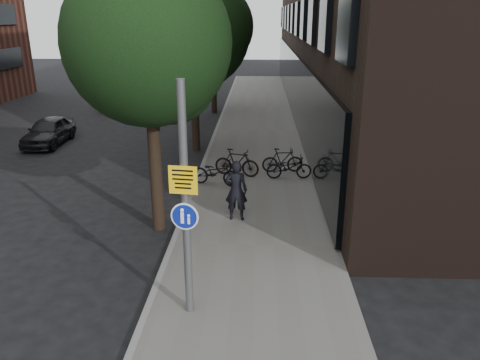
# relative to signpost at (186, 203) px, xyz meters

# --- Properties ---
(ground) EXTENTS (120.00, 120.00, 0.00)m
(ground) POSITION_rel_signpost_xyz_m (1.09, -0.33, -2.54)
(ground) COLOR black
(ground) RESTS_ON ground
(sidewalk) EXTENTS (4.50, 60.00, 0.12)m
(sidewalk) POSITION_rel_signpost_xyz_m (1.34, 9.67, -2.48)
(sidewalk) COLOR #5D5B56
(sidewalk) RESTS_ON ground
(curb_edge) EXTENTS (0.15, 60.00, 0.13)m
(curb_edge) POSITION_rel_signpost_xyz_m (-0.91, 9.67, -2.48)
(curb_edge) COLOR slate
(curb_edge) RESTS_ON ground
(street_tree_near) EXTENTS (4.40, 4.40, 7.50)m
(street_tree_near) POSITION_rel_signpost_xyz_m (-1.44, 4.31, 2.57)
(street_tree_near) COLOR black
(street_tree_near) RESTS_ON ground
(street_tree_mid) EXTENTS (5.00, 5.00, 7.80)m
(street_tree_mid) POSITION_rel_signpost_xyz_m (-1.44, 12.81, 2.57)
(street_tree_mid) COLOR black
(street_tree_mid) RESTS_ON ground
(street_tree_far) EXTENTS (5.00, 5.00, 7.80)m
(street_tree_far) POSITION_rel_signpost_xyz_m (-1.44, 21.81, 2.57)
(street_tree_far) COLOR black
(street_tree_far) RESTS_ON ground
(signpost) EXTENTS (0.55, 0.16, 4.79)m
(signpost) POSITION_rel_signpost_xyz_m (0.00, 0.00, 0.00)
(signpost) COLOR #595B5E
(signpost) RESTS_ON sidewalk
(pedestrian) EXTENTS (0.70, 0.48, 1.85)m
(pedestrian) POSITION_rel_signpost_xyz_m (0.75, 4.68, -1.50)
(pedestrian) COLOR black
(pedestrian) RESTS_ON sidewalk
(parked_bike_facade_near) EXTENTS (1.73, 0.70, 0.89)m
(parked_bike_facade_near) POSITION_rel_signpost_xyz_m (2.55, 8.49, -1.98)
(parked_bike_facade_near) COLOR black
(parked_bike_facade_near) RESTS_ON sidewalk
(parked_bike_facade_far) EXTENTS (1.65, 0.62, 0.97)m
(parked_bike_facade_far) POSITION_rel_signpost_xyz_m (2.34, 9.25, -1.94)
(parked_bike_facade_far) COLOR black
(parked_bike_facade_far) RESTS_ON sidewalk
(parked_bike_curb_near) EXTENTS (1.94, 1.09, 0.96)m
(parked_bike_curb_near) POSITION_rel_signpost_xyz_m (-0.15, 7.65, -1.94)
(parked_bike_curb_near) COLOR black
(parked_bike_curb_near) RESTS_ON sidewalk
(parked_bike_curb_far) EXTENTS (1.83, 0.96, 1.06)m
(parked_bike_curb_far) POSITION_rel_signpost_xyz_m (0.57, 8.71, -1.89)
(parked_bike_curb_far) COLOR black
(parked_bike_curb_far) RESTS_ON sidewalk
(parked_car_near) EXTENTS (1.59, 3.87, 1.31)m
(parked_car_near) POSITION_rel_signpost_xyz_m (-8.79, 13.45, -1.88)
(parked_car_near) COLOR black
(parked_car_near) RESTS_ON ground
(parked_car_mid) EXTENTS (1.96, 4.20, 1.33)m
(parked_car_mid) POSITION_rel_signpost_xyz_m (-8.43, 22.95, -1.87)
(parked_car_mid) COLOR #561F18
(parked_car_mid) RESTS_ON ground
(parked_car_far) EXTENTS (2.09, 4.28, 1.20)m
(parked_car_far) POSITION_rel_signpost_xyz_m (-8.17, 27.54, -1.94)
(parked_car_far) COLOR #1C2633
(parked_car_far) RESTS_ON ground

